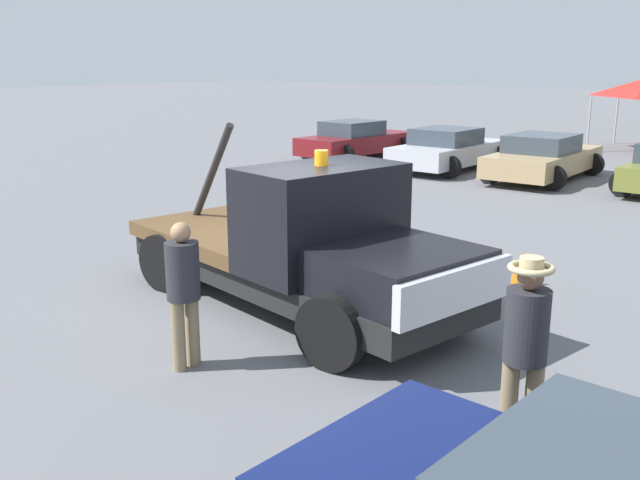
# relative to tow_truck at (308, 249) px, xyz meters

# --- Properties ---
(ground_plane) EXTENTS (160.00, 160.00, 0.00)m
(ground_plane) POSITION_rel_tow_truck_xyz_m (-0.35, 0.07, -0.91)
(ground_plane) COLOR slate
(tow_truck) EXTENTS (6.09, 3.10, 2.51)m
(tow_truck) POSITION_rel_tow_truck_xyz_m (0.00, 0.00, 0.00)
(tow_truck) COLOR black
(tow_truck) RESTS_ON ground
(person_near_truck) EXTENTS (0.40, 0.40, 1.80)m
(person_near_truck) POSITION_rel_tow_truck_xyz_m (3.77, -1.62, 0.15)
(person_near_truck) COLOR #847051
(person_near_truck) RESTS_ON ground
(person_at_hood) EXTENTS (0.38, 0.38, 1.71)m
(person_at_hood) POSITION_rel_tow_truck_xyz_m (0.07, -2.30, 0.08)
(person_at_hood) COLOR #847051
(person_at_hood) RESTS_ON ground
(parked_car_maroon) EXTENTS (2.58, 4.80, 1.34)m
(parked_car_maroon) POSITION_rel_tow_truck_xyz_m (-8.74, 13.44, -0.26)
(parked_car_maroon) COLOR maroon
(parked_car_maroon) RESTS_ON ground
(parked_car_silver) EXTENTS (2.57, 4.64, 1.34)m
(parked_car_silver) POSITION_rel_tow_truck_xyz_m (-4.82, 13.02, -0.26)
(parked_car_silver) COLOR #B7B7BC
(parked_car_silver) RESTS_ON ground
(parked_car_tan) EXTENTS (2.53, 4.85, 1.34)m
(parked_car_tan) POSITION_rel_tow_truck_xyz_m (-1.72, 13.02, -0.26)
(parked_car_tan) COLOR tan
(parked_car_tan) RESTS_ON ground
(traffic_cone) EXTENTS (0.40, 0.40, 0.55)m
(traffic_cone) POSITION_rel_tow_truck_xyz_m (1.86, 2.98, -0.65)
(traffic_cone) COLOR black
(traffic_cone) RESTS_ON ground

